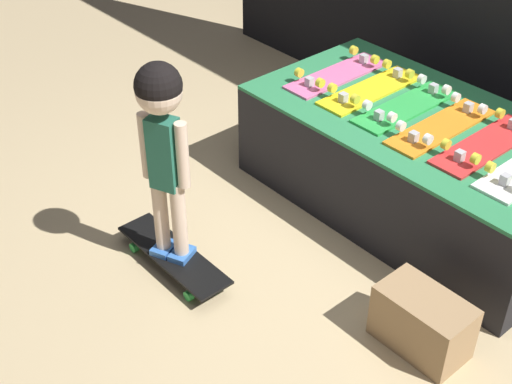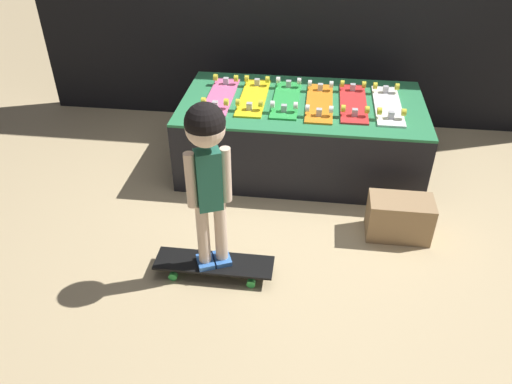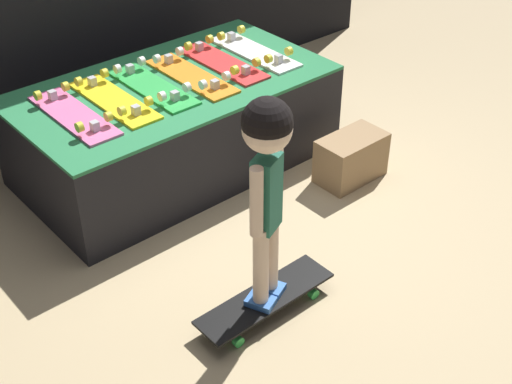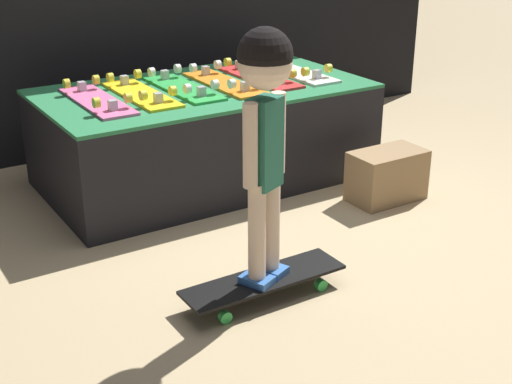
{
  "view_description": "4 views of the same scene",
  "coord_description": "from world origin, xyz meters",
  "px_view_note": "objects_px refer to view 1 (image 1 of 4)",
  "views": [
    {
      "loc": [
        1.88,
        -2.12,
        2.43
      ],
      "look_at": [
        -0.29,
        -0.24,
        0.36
      ],
      "focal_mm": 50.0,
      "sensor_mm": 36.0,
      "label": 1
    },
    {
      "loc": [
        0.09,
        -2.83,
        2.17
      ],
      "look_at": [
        -0.24,
        -0.21,
        0.32
      ],
      "focal_mm": 35.0,
      "sensor_mm": 36.0,
      "label": 2
    },
    {
      "loc": [
        -2.08,
        -2.48,
        2.41
      ],
      "look_at": [
        -0.17,
        -0.27,
        0.37
      ],
      "focal_mm": 50.0,
      "sensor_mm": 36.0,
      "label": 3
    },
    {
      "loc": [
        -1.87,
        -2.85,
        1.57
      ],
      "look_at": [
        -0.26,
        -0.3,
        0.32
      ],
      "focal_mm": 50.0,
      "sensor_mm": 36.0,
      "label": 4
    }
  ],
  "objects_px": {
    "skateboard_yellow_on_rack": "(371,88)",
    "skateboard_on_floor": "(173,256)",
    "skateboard_green_on_rack": "(407,105)",
    "storage_box": "(422,322)",
    "skateboard_red_on_rack": "(487,143)",
    "child": "(162,128)",
    "skateboard_pink_on_rack": "(337,73)",
    "skateboard_orange_on_rack": "(441,125)"
  },
  "relations": [
    {
      "from": "skateboard_yellow_on_rack",
      "to": "skateboard_on_floor",
      "type": "bearing_deg",
      "value": -92.77
    },
    {
      "from": "skateboard_green_on_rack",
      "to": "storage_box",
      "type": "xyz_separation_m",
      "value": [
        0.83,
        -0.82,
        -0.44
      ]
    },
    {
      "from": "skateboard_red_on_rack",
      "to": "child",
      "type": "relative_size",
      "value": 0.66
    },
    {
      "from": "skateboard_on_floor",
      "to": "skateboard_yellow_on_rack",
      "type": "bearing_deg",
      "value": 87.23
    },
    {
      "from": "skateboard_green_on_rack",
      "to": "storage_box",
      "type": "bearing_deg",
      "value": -44.81
    },
    {
      "from": "child",
      "to": "storage_box",
      "type": "xyz_separation_m",
      "value": [
        1.15,
        0.52,
        -0.68
      ]
    },
    {
      "from": "skateboard_pink_on_rack",
      "to": "storage_box",
      "type": "distance_m",
      "value": 1.62
    },
    {
      "from": "skateboard_pink_on_rack",
      "to": "skateboard_orange_on_rack",
      "type": "relative_size",
      "value": 1.0
    },
    {
      "from": "skateboard_on_floor",
      "to": "skateboard_green_on_rack",
      "type": "bearing_deg",
      "value": 76.69
    },
    {
      "from": "skateboard_red_on_rack",
      "to": "skateboard_on_floor",
      "type": "relative_size",
      "value": 0.95
    },
    {
      "from": "skateboard_yellow_on_rack",
      "to": "skateboard_on_floor",
      "type": "height_order",
      "value": "skateboard_yellow_on_rack"
    },
    {
      "from": "skateboard_on_floor",
      "to": "skateboard_pink_on_rack",
      "type": "bearing_deg",
      "value": 97.98
    },
    {
      "from": "skateboard_green_on_rack",
      "to": "skateboard_red_on_rack",
      "type": "xyz_separation_m",
      "value": [
        0.51,
        -0.01,
        0.0
      ]
    },
    {
      "from": "skateboard_pink_on_rack",
      "to": "skateboard_green_on_rack",
      "type": "distance_m",
      "value": 0.51
    },
    {
      "from": "skateboard_on_floor",
      "to": "child",
      "type": "bearing_deg",
      "value": 116.57
    },
    {
      "from": "skateboard_pink_on_rack",
      "to": "storage_box",
      "type": "xyz_separation_m",
      "value": [
        1.33,
        -0.82,
        -0.44
      ]
    },
    {
      "from": "child",
      "to": "skateboard_pink_on_rack",
      "type": "bearing_deg",
      "value": 74.77
    },
    {
      "from": "skateboard_red_on_rack",
      "to": "skateboard_yellow_on_rack",
      "type": "bearing_deg",
      "value": 179.47
    },
    {
      "from": "skateboard_red_on_rack",
      "to": "skateboard_orange_on_rack",
      "type": "bearing_deg",
      "value": -173.7
    },
    {
      "from": "skateboard_green_on_rack",
      "to": "skateboard_orange_on_rack",
      "type": "height_order",
      "value": "same"
    },
    {
      "from": "child",
      "to": "storage_box",
      "type": "bearing_deg",
      "value": 1.32
    },
    {
      "from": "skateboard_orange_on_rack",
      "to": "skateboard_pink_on_rack",
      "type": "bearing_deg",
      "value": 177.85
    },
    {
      "from": "skateboard_yellow_on_rack",
      "to": "skateboard_red_on_rack",
      "type": "distance_m",
      "value": 0.76
    },
    {
      "from": "skateboard_green_on_rack",
      "to": "skateboard_red_on_rack",
      "type": "relative_size",
      "value": 1.0
    },
    {
      "from": "skateboard_orange_on_rack",
      "to": "skateboard_on_floor",
      "type": "distance_m",
      "value": 1.52
    },
    {
      "from": "skateboard_yellow_on_rack",
      "to": "child",
      "type": "bearing_deg",
      "value": -92.77
    },
    {
      "from": "skateboard_green_on_rack",
      "to": "skateboard_on_floor",
      "type": "xyz_separation_m",
      "value": [
        -0.32,
        -1.34,
        -0.51
      ]
    },
    {
      "from": "skateboard_yellow_on_rack",
      "to": "skateboard_red_on_rack",
      "type": "height_order",
      "value": "same"
    },
    {
      "from": "skateboard_pink_on_rack",
      "to": "skateboard_orange_on_rack",
      "type": "distance_m",
      "value": 0.76
    },
    {
      "from": "skateboard_pink_on_rack",
      "to": "skateboard_on_floor",
      "type": "relative_size",
      "value": 0.95
    },
    {
      "from": "skateboard_yellow_on_rack",
      "to": "storage_box",
      "type": "height_order",
      "value": "skateboard_yellow_on_rack"
    },
    {
      "from": "skateboard_orange_on_rack",
      "to": "skateboard_yellow_on_rack",
      "type": "bearing_deg",
      "value": 176.05
    },
    {
      "from": "skateboard_orange_on_rack",
      "to": "skateboard_red_on_rack",
      "type": "xyz_separation_m",
      "value": [
        0.25,
        0.03,
        0.0
      ]
    },
    {
      "from": "skateboard_red_on_rack",
      "to": "skateboard_on_floor",
      "type": "bearing_deg",
      "value": -121.61
    },
    {
      "from": "skateboard_pink_on_rack",
      "to": "child",
      "type": "height_order",
      "value": "child"
    },
    {
      "from": "skateboard_yellow_on_rack",
      "to": "skateboard_on_floor",
      "type": "relative_size",
      "value": 0.95
    },
    {
      "from": "skateboard_yellow_on_rack",
      "to": "skateboard_red_on_rack",
      "type": "relative_size",
      "value": 1.0
    },
    {
      "from": "skateboard_pink_on_rack",
      "to": "skateboard_orange_on_rack",
      "type": "xyz_separation_m",
      "value": [
        0.76,
        -0.03,
        0.0
      ]
    },
    {
      "from": "skateboard_green_on_rack",
      "to": "skateboard_pink_on_rack",
      "type": "bearing_deg",
      "value": -179.36
    },
    {
      "from": "skateboard_yellow_on_rack",
      "to": "storage_box",
      "type": "relative_size",
      "value": 1.66
    },
    {
      "from": "skateboard_orange_on_rack",
      "to": "child",
      "type": "bearing_deg",
      "value": -113.54
    },
    {
      "from": "storage_box",
      "to": "skateboard_green_on_rack",
      "type": "bearing_deg",
      "value": 135.19
    }
  ]
}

